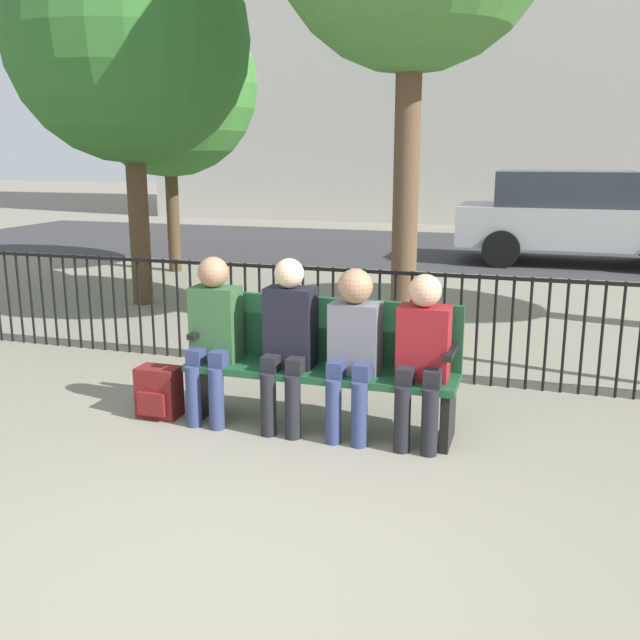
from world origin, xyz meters
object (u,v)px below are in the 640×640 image
at_px(backpack, 159,393).
at_px(park_bench, 323,359).
at_px(seated_person_0, 213,330).
at_px(parked_car_0, 577,216).
at_px(seated_person_1, 288,335).
at_px(seated_person_3, 422,350).
at_px(tree_0, 167,85).
at_px(seated_person_2, 353,342).
at_px(tree_2, 128,40).

bearing_deg(backpack, park_bench, 9.81).
bearing_deg(seated_person_0, parked_car_0, 72.59).
bearing_deg(seated_person_1, seated_person_3, -0.21).
height_order(seated_person_1, tree_0, tree_0).
relative_size(park_bench, seated_person_0, 1.59).
bearing_deg(seated_person_3, park_bench, 169.63).
xyz_separation_m(seated_person_2, parked_car_0, (1.73, 8.85, 0.17)).
height_order(park_bench, parked_car_0, parked_car_0).
height_order(seated_person_1, seated_person_3, seated_person_1).
xyz_separation_m(park_bench, parked_car_0, (1.98, 8.71, 0.34)).
bearing_deg(seated_person_0, seated_person_2, -0.09).
xyz_separation_m(park_bench, seated_person_3, (0.73, -0.13, 0.16)).
relative_size(seated_person_1, backpack, 3.21).
height_order(seated_person_2, backpack, seated_person_2).
xyz_separation_m(seated_person_1, tree_0, (-4.18, 6.00, 2.28)).
distance_m(seated_person_1, seated_person_3, 0.94).
bearing_deg(seated_person_0, backpack, -169.25).
bearing_deg(backpack, parked_car_0, 70.27).
distance_m(seated_person_1, backpack, 1.12).
distance_m(seated_person_2, tree_2, 5.78).
bearing_deg(tree_0, seated_person_1, -55.15).
xyz_separation_m(park_bench, tree_0, (-4.40, 5.88, 2.47)).
height_order(seated_person_1, backpack, seated_person_1).
height_order(seated_person_0, backpack, seated_person_0).
height_order(seated_person_2, seated_person_3, seated_person_2).
bearing_deg(seated_person_0, park_bench, 9.30).
bearing_deg(tree_2, seated_person_3, -39.74).
height_order(seated_person_1, seated_person_2, seated_person_1).
distance_m(park_bench, parked_car_0, 8.94).
relative_size(seated_person_0, tree_2, 0.25).
distance_m(seated_person_3, parked_car_0, 8.94).
xyz_separation_m(seated_person_0, tree_2, (-2.73, 3.53, 2.58)).
relative_size(seated_person_1, tree_2, 0.26).
bearing_deg(parked_car_0, tree_0, -156.01).
distance_m(park_bench, seated_person_0, 0.82).
height_order(seated_person_0, tree_0, tree_0).
xyz_separation_m(seated_person_2, backpack, (-1.47, -0.08, -0.49)).
bearing_deg(tree_2, parked_car_0, 44.03).
bearing_deg(seated_person_3, tree_2, 140.26).
height_order(seated_person_2, parked_car_0, parked_car_0).
xyz_separation_m(seated_person_1, seated_person_3, (0.94, -0.00, -0.03)).
xyz_separation_m(seated_person_0, backpack, (-0.43, -0.08, -0.50)).
distance_m(seated_person_0, tree_2, 5.15).
xyz_separation_m(seated_person_2, seated_person_3, (0.47, -0.00, -0.02)).
bearing_deg(backpack, tree_0, 117.57).
bearing_deg(park_bench, seated_person_0, -170.70).
bearing_deg(seated_person_2, parked_car_0, 78.96).
bearing_deg(seated_person_2, park_bench, 152.62).
bearing_deg(park_bench, backpack, -170.19).
distance_m(seated_person_3, tree_2, 6.10).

